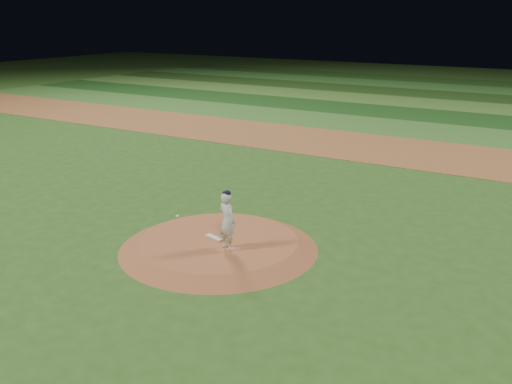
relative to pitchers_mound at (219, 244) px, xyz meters
name	(u,v)px	position (x,y,z in m)	size (l,w,h in m)	color
ground	(219,248)	(0.00, 0.00, -0.12)	(120.00, 120.00, 0.00)	#2C551B
infield_dirt_band	(385,149)	(0.00, 14.00, -0.12)	(70.00, 6.00, 0.02)	brown
outfield_stripe_0	(418,130)	(0.00, 19.50, -0.12)	(70.00, 5.00, 0.02)	#376C27
outfield_stripe_1	(441,116)	(0.00, 24.50, -0.12)	(70.00, 5.00, 0.02)	#184315
outfield_stripe_2	(459,106)	(0.00, 29.50, -0.12)	(70.00, 5.00, 0.02)	#417229
outfield_stripe_3	(473,97)	(0.00, 34.50, -0.12)	(70.00, 5.00, 0.02)	#1E4014
outfield_stripe_4	(485,90)	(0.00, 39.50, -0.12)	(70.00, 5.00, 0.02)	#316C27
outfield_stripe_5	(496,84)	(0.00, 44.50, -0.12)	(70.00, 5.00, 0.02)	#1F4A17
pitchers_mound	(219,244)	(0.00, 0.00, 0.00)	(5.50, 5.50, 0.25)	#9F5731
pitching_rubber	(214,237)	(-0.19, 0.05, 0.14)	(0.61, 0.15, 0.03)	silver
rosin_bag	(177,216)	(-2.13, 0.86, 0.16)	(0.13, 0.13, 0.07)	silver
pitcher_on_mound	(227,220)	(0.55, -0.38, 0.93)	(0.66, 0.52, 1.63)	silver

